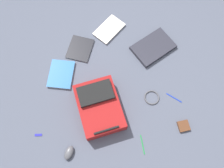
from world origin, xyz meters
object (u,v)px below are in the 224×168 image
book_comic (109,29)px  computer_mouse (69,153)px  book_blue (80,49)px  pen_black (174,98)px  backpack (99,107)px  book_manual (61,74)px  cable_coil (152,98)px  pen_blue (143,144)px  usb_stick (38,135)px  earbud_pouch (184,126)px  laptop (153,47)px

book_comic → computer_mouse: bearing=72.0°
book_blue → computer_mouse: computer_mouse is taller
book_comic → pen_black: 0.83m
backpack → book_comic: 0.74m
book_manual → book_blue: bearing=-123.7°
backpack → book_blue: bearing=-74.3°
cable_coil → pen_blue: bearing=73.5°
computer_mouse → pen_black: computer_mouse is taller
usb_stick → earbud_pouch: bearing=-179.4°
pen_black → laptop: bearing=-75.4°
cable_coil → earbud_pouch: size_ratio=1.47×
backpack → pen_black: bearing=-174.2°
backpack → book_blue: (0.15, -0.55, -0.06)m
book_manual → pen_blue: (-0.63, 0.60, -0.01)m
book_comic → computer_mouse: size_ratio=2.91×
pen_black → usb_stick: (1.08, 0.25, -0.00)m
pen_black → backpack: bearing=5.8°
laptop → usb_stick: (0.96, 0.71, -0.01)m
usb_stick → cable_coil: bearing=-164.1°
book_blue → cable_coil: (-0.58, 0.48, -0.00)m
computer_mouse → usb_stick: 0.28m
book_blue → cable_coil: bearing=140.6°
laptop → book_comic: laptop is taller
computer_mouse → cable_coil: computer_mouse is taller
laptop → pen_blue: bearing=78.4°
cable_coil → usb_stick: (0.90, 0.26, -0.00)m
book_blue → earbud_pouch: size_ratio=3.32×
backpack → computer_mouse: size_ratio=4.58×
pen_blue → earbud_pouch: size_ratio=1.73×
computer_mouse → book_manual: bearing=119.7°
book_comic → cable_coil: (-0.32, 0.66, -0.00)m
book_manual → usb_stick: bearing=71.6°
laptop → pen_black: bearing=104.6°
cable_coil → usb_stick: 0.94m
earbud_pouch → book_blue: bearing=-42.0°
book_comic → pen_blue: (-0.21, 1.02, -0.01)m
earbud_pouch → cable_coil: bearing=-47.8°
pen_blue → earbud_pouch: bearing=-159.6°
computer_mouse → pen_blue: (-0.55, -0.04, -0.02)m
book_comic → computer_mouse: (0.34, 1.06, 0.01)m
earbud_pouch → usb_stick: (1.12, 0.01, -0.01)m
backpack → pen_black: (-0.61, -0.06, -0.06)m
book_blue → book_manual: (0.16, 0.24, 0.00)m
book_blue → book_manual: bearing=56.3°
book_manual → earbud_pouch: same height
laptop → book_manual: laptop is taller
book_blue → earbud_pouch: 1.08m
computer_mouse → usb_stick: bearing=171.7°
book_blue → pen_blue: bearing=119.2°
pen_black → pen_blue: 0.46m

